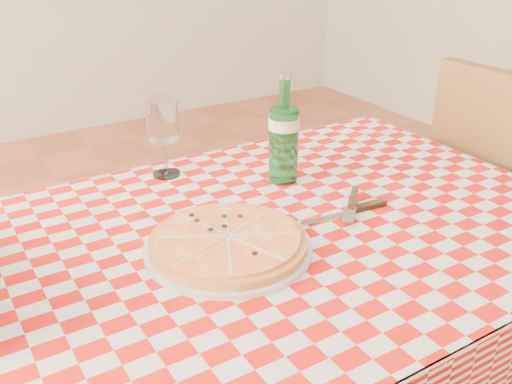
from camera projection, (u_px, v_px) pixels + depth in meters
dining_table at (279, 267)px, 1.22m from camera, size 1.20×0.80×0.75m
tablecloth at (280, 228)px, 1.18m from camera, size 1.30×0.90×0.01m
chair_near at (510, 210)px, 1.67m from camera, size 0.44×0.44×0.98m
pizza_plate at (228, 241)px, 1.08m from camera, size 0.41×0.41×0.04m
water_bottle at (284, 129)px, 1.33m from camera, size 0.09×0.09×0.26m
wine_glass at (164, 138)px, 1.37m from camera, size 0.08×0.08×0.19m
cutlery at (351, 208)px, 1.22m from camera, size 0.29×0.27×0.02m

